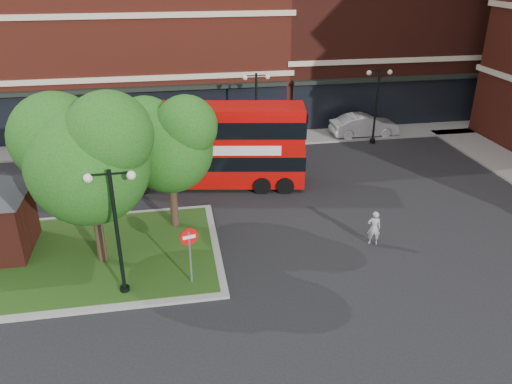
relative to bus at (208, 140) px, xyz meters
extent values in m
plane|color=black|center=(1.46, -9.59, -2.56)|extent=(120.00, 120.00, 0.00)
cube|color=slate|center=(1.46, 6.91, -2.50)|extent=(44.00, 3.00, 0.12)
cube|color=maroon|center=(-6.54, 14.41, 4.44)|extent=(26.00, 12.00, 14.00)
cube|color=#471911|center=(15.46, 14.41, 5.44)|extent=(18.00, 12.00, 16.00)
cube|color=gray|center=(-6.54, -6.59, -2.50)|extent=(12.60, 7.60, 0.12)
cube|color=#19380F|center=(-6.54, -6.59, -2.48)|extent=(12.00, 7.00, 0.15)
cylinder|color=#2D2116|center=(-5.04, -7.09, -0.60)|extent=(0.36, 0.36, 3.92)
sphere|color=#154E13|center=(-5.04, -7.09, 1.78)|extent=(4.60, 4.60, 4.60)
sphere|color=#154E13|center=(-6.19, -6.40, 2.69)|extent=(3.45, 3.45, 3.45)
sphere|color=#154E13|center=(-4.12, -7.55, 3.04)|extent=(3.22, 3.22, 3.22)
cylinder|color=#2D2116|center=(-2.04, -4.59, -0.82)|extent=(0.36, 0.36, 3.47)
sphere|color=#154E13|center=(-2.04, -4.59, 1.29)|extent=(3.80, 3.80, 3.80)
sphere|color=#154E13|center=(-2.99, -4.02, 2.09)|extent=(2.85, 2.85, 2.85)
sphere|color=#154E13|center=(-1.28, -4.97, 2.40)|extent=(2.66, 2.66, 2.66)
cylinder|color=black|center=(-4.04, -9.39, -0.06)|extent=(0.14, 0.14, 5.00)
cylinder|color=black|center=(-4.04, -9.39, -2.41)|extent=(0.36, 0.36, 0.30)
cube|color=black|center=(-4.04, -9.39, 2.29)|extent=(1.40, 0.06, 0.06)
sphere|color=#F2EACC|center=(-4.74, -9.39, 2.19)|extent=(0.32, 0.32, 0.32)
sphere|color=#F2EACC|center=(-3.34, -9.39, 2.19)|extent=(0.32, 0.32, 0.32)
cylinder|color=black|center=(3.46, 4.91, -0.06)|extent=(0.14, 0.14, 5.00)
cylinder|color=black|center=(3.46, 4.91, -2.41)|extent=(0.36, 0.36, 0.30)
cube|color=black|center=(3.46, 4.91, 2.29)|extent=(1.40, 0.06, 0.06)
sphere|color=#F2EACC|center=(2.76, 4.91, 2.19)|extent=(0.32, 0.32, 0.32)
sphere|color=#F2EACC|center=(4.16, 4.91, 2.19)|extent=(0.32, 0.32, 0.32)
cylinder|color=black|center=(11.46, 4.91, -0.06)|extent=(0.14, 0.14, 5.00)
cylinder|color=black|center=(11.46, 4.91, -2.41)|extent=(0.36, 0.36, 0.30)
cube|color=black|center=(11.46, 4.91, 2.29)|extent=(1.40, 0.06, 0.06)
sphere|color=#F2EACC|center=(10.76, 4.91, 2.19)|extent=(0.32, 0.32, 0.32)
sphere|color=#F2EACC|center=(12.16, 4.91, 2.19)|extent=(0.32, 0.32, 0.32)
cube|color=#B00907|center=(0.00, 0.00, -1.17)|extent=(10.46, 4.03, 1.95)
cube|color=#B00907|center=(0.00, 0.00, 0.78)|extent=(10.35, 3.99, 1.95)
cube|color=black|center=(0.00, 0.00, 0.88)|extent=(10.46, 4.03, 0.88)
cube|color=silver|center=(-0.20, -1.17, -0.14)|extent=(7.55, 1.35, 0.51)
imported|color=gray|center=(6.41, -7.59, -1.77)|extent=(0.65, 0.51, 1.58)
imported|color=#AAACB1|center=(1.82, 5.77, -1.88)|extent=(4.12, 1.98, 1.36)
imported|color=silver|center=(11.39, 6.41, -1.79)|extent=(4.70, 1.67, 1.54)
cylinder|color=slate|center=(-1.56, -9.25, -1.39)|extent=(0.08, 0.08, 2.33)
cylinder|color=red|center=(-1.56, -9.25, -0.44)|extent=(0.67, 0.21, 0.68)
cube|color=white|center=(-1.56, -9.25, -0.44)|extent=(0.47, 0.15, 0.13)
camera|label=1|loc=(-1.90, -25.24, 8.77)|focal=35.00mm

